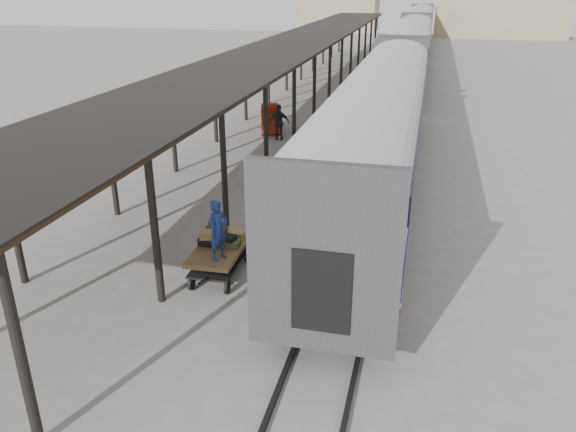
% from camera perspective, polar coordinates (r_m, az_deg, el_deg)
% --- Properties ---
extents(ground, '(160.00, 160.00, 0.00)m').
position_cam_1_polar(ground, '(16.22, -5.32, -5.56)').
color(ground, slate).
rests_on(ground, ground).
extents(train, '(3.45, 76.01, 4.01)m').
position_cam_1_polar(train, '(47.52, 12.24, 16.33)').
color(train, silver).
rests_on(train, ground).
extents(canopy, '(4.90, 64.30, 4.15)m').
position_cam_1_polar(canopy, '(38.51, 1.45, 17.35)').
color(canopy, '#422B19').
rests_on(canopy, ground).
extents(rails, '(1.54, 150.00, 0.12)m').
position_cam_1_polar(rails, '(48.07, 12.00, 13.24)').
color(rails, black).
rests_on(rails, ground).
extents(building_far, '(18.00, 10.00, 8.00)m').
position_cam_1_polar(building_far, '(91.97, 20.71, 19.19)').
color(building_far, tan).
rests_on(building_far, ground).
extents(building_left, '(12.00, 8.00, 6.00)m').
position_cam_1_polar(building_left, '(96.70, 5.28, 19.98)').
color(building_left, tan).
rests_on(building_left, ground).
extents(baggage_cart, '(1.32, 2.44, 0.86)m').
position_cam_1_polar(baggage_cart, '(15.77, -6.94, -3.85)').
color(baggage_cart, brown).
rests_on(baggage_cart, ground).
extents(suitcase_stack, '(1.23, 1.18, 0.59)m').
position_cam_1_polar(suitcase_stack, '(15.92, -6.88, -1.92)').
color(suitcase_stack, '#3E3E41').
rests_on(suitcase_stack, baggage_cart).
extents(luggage_tug, '(1.46, 1.87, 1.46)m').
position_cam_1_polar(luggage_tug, '(30.89, -1.81, 9.70)').
color(luggage_tug, maroon).
rests_on(luggage_tug, ground).
extents(porter, '(0.60, 0.71, 1.65)m').
position_cam_1_polar(porter, '(14.70, -7.09, -1.46)').
color(porter, navy).
rests_on(porter, baggage_cart).
extents(pedestrian, '(1.10, 0.50, 1.84)m').
position_cam_1_polar(pedestrian, '(29.28, -0.89, 9.48)').
color(pedestrian, black).
rests_on(pedestrian, ground).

